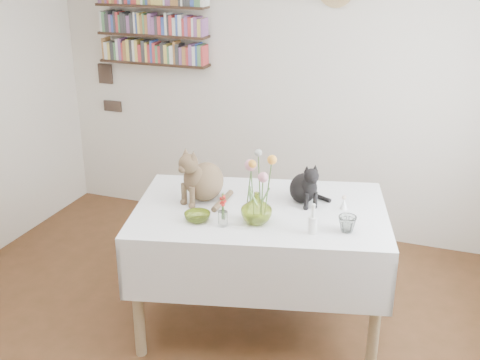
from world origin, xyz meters
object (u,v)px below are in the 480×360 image
at_px(tabby_cat, 205,172).
at_px(dining_table, 260,238).
at_px(flower_vase, 256,208).
at_px(black_cat, 304,181).
at_px(bookshelf_unit, 152,10).

bearing_deg(tabby_cat, dining_table, 21.87).
bearing_deg(flower_vase, black_cat, 65.72).
relative_size(dining_table, flower_vase, 9.11).
bearing_deg(black_cat, dining_table, -178.12).
height_order(dining_table, black_cat, black_cat).
height_order(tabby_cat, flower_vase, tabby_cat).
height_order(dining_table, tabby_cat, tabby_cat).
height_order(black_cat, flower_vase, black_cat).
height_order(tabby_cat, bookshelf_unit, bookshelf_unit).
bearing_deg(dining_table, tabby_cat, 176.82).
relative_size(black_cat, bookshelf_unit, 0.28).
distance_m(dining_table, tabby_cat, 0.55).
distance_m(black_cat, bookshelf_unit, 2.24).
relative_size(black_cat, flower_vase, 1.48).
bearing_deg(bookshelf_unit, black_cat, -36.13).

